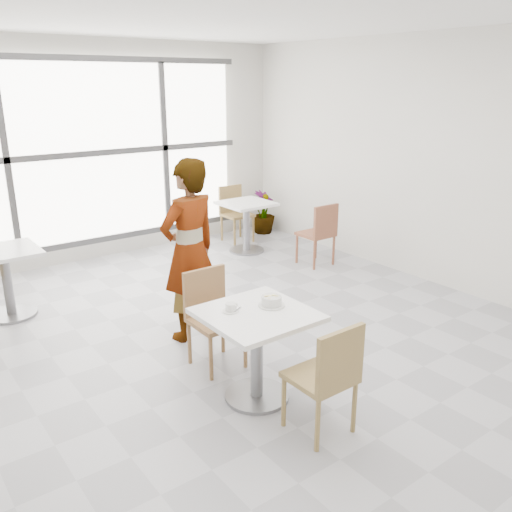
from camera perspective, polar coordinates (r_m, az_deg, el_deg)
floor at (r=5.26m, az=-1.99°, el=-9.59°), size 7.00×7.00×0.00m
ceiling at (r=4.69m, az=-2.43°, el=24.93°), size 7.00×7.00×0.00m
wall_back at (r=7.85m, az=-17.20°, el=10.42°), size 6.00×0.00×6.00m
wall_right at (r=6.89m, az=19.05°, el=9.27°), size 0.00×7.00×7.00m
window at (r=7.79m, az=-17.03°, el=10.39°), size 4.60×0.07×2.52m
main_table at (r=4.24m, az=0.08°, el=-8.80°), size 0.80×0.80×0.75m
chair_near at (r=3.87m, az=7.68°, el=-12.21°), size 0.42×0.42×0.87m
chair_far at (r=4.79m, az=-4.76°, el=-5.85°), size 0.42×0.42×0.87m
oatmeal_bowl at (r=4.24m, az=1.66°, el=-4.78°), size 0.21×0.21×0.09m
coffee_cup at (r=4.15m, az=-2.67°, el=-5.51°), size 0.16×0.13×0.07m
person at (r=5.18m, az=-7.07°, el=0.52°), size 0.71×0.53×1.78m
bg_table_left at (r=6.31m, az=-25.01°, el=-1.70°), size 0.70×0.70×0.75m
bg_table_right at (r=7.96m, az=-1.03°, el=3.88°), size 0.70×0.70×0.75m
bg_chair_right_near at (r=7.37m, az=6.80°, el=2.71°), size 0.42×0.42×0.87m
bg_chair_right_far at (r=8.54m, az=-2.32°, el=4.95°), size 0.42×0.42×0.87m
plant_right at (r=8.99m, az=0.77°, el=4.68°), size 0.52×0.52×0.71m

